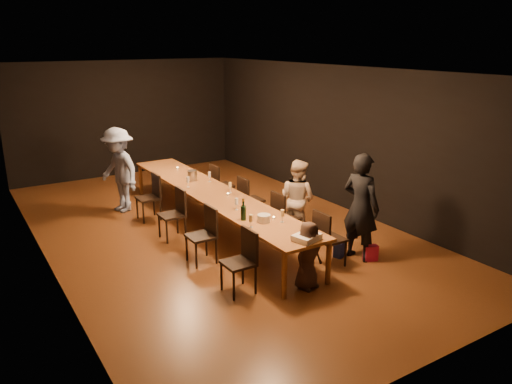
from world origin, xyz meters
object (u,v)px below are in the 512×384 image
table (213,195)px  woman_tan (297,199)px  chair_left_0 (238,262)px  woman_birthday (361,207)px  ice_bucket (192,175)px  chair_right_2 (251,199)px  child (308,255)px  plate_stack (264,218)px  chair_left_2 (172,214)px  chair_left_1 (201,235)px  chair_right_1 (286,216)px  chair_right_3 (222,185)px  champagne_bottle (243,209)px  birthday_cake (307,237)px  chair_right_0 (330,238)px  man_blue (119,170)px  chair_left_3 (148,197)px

table → woman_tan: 1.60m
chair_left_0 → woman_birthday: 2.33m
chair_left_0 → ice_bucket: 3.49m
chair_right_2 → child: bearing=-15.4°
plate_stack → chair_left_2: bearing=113.2°
chair_left_1 → table: bearing=-35.3°
chair_right_1 → woman_birthday: woman_birthday is taller
table → chair_left_1: size_ratio=6.45×
chair_right_3 → woman_birthday: 3.71m
champagne_bottle → chair_right_2: bearing=54.7°
table → birthday_cake: size_ratio=13.82×
chair_right_0 → birthday_cake: (-0.80, -0.40, 0.33)m
man_blue → champagne_bottle: size_ratio=4.97×
birthday_cake → champagne_bottle: (-0.34, 1.19, 0.14)m
chair_left_0 → chair_left_2: 2.40m
chair_left_2 → man_blue: bearing=8.5°
chair_left_3 → birthday_cake: (0.90, -4.00, 0.33)m
plate_stack → chair_left_1: bearing=140.6°
birthday_cake → ice_bucket: size_ratio=2.08×
birthday_cake → ice_bucket: bearing=75.3°
chair_right_0 → chair_right_2: same height
chair_right_0 → chair_right_2: (0.00, 2.40, 0.00)m
ice_bucket → champagne_bottle: bearing=-97.0°
chair_right_1 → ice_bucket: ice_bucket is taller
woman_birthday → woman_tan: (-0.29, 1.32, -0.17)m
table → chair_left_3: 1.49m
chair_left_2 → child: child is taller
chair_right_3 → table: bearing=-35.3°
woman_birthday → plate_stack: woman_birthday is taller
chair_right_0 → woman_birthday: size_ratio=0.52×
chair_right_3 → ice_bucket: (-0.82, -0.24, 0.39)m
birthday_cake → plate_stack: 0.96m
chair_right_1 → chair_left_0: size_ratio=1.00×
man_blue → champagne_bottle: bearing=-1.4°
plate_stack → champagne_bottle: (-0.23, 0.24, 0.12)m
chair_left_0 → chair_left_3: size_ratio=1.00×
chair_left_3 → chair_left_0: bearing=-180.0°
chair_left_2 → ice_bucket: (0.88, 0.96, 0.39)m
man_blue → plate_stack: 4.02m
woman_birthday → woman_tan: bearing=-0.8°
chair_left_1 → chair_left_0: bearing=-180.0°
table → chair_left_3: (-0.85, 1.20, -0.24)m
chair_right_1 → ice_bucket: size_ratio=4.45×
child → ice_bucket: 3.80m
chair_left_3 → woman_birthday: bearing=-147.8°
child → plate_stack: size_ratio=4.86×
chair_right_1 → man_blue: 3.81m
man_blue → child: 5.01m
woman_birthday → ice_bucket: size_ratio=8.58×
chair_left_1 → chair_left_2: bearing=0.0°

